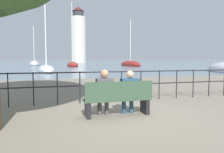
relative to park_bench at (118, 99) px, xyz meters
name	(u,v)px	position (x,y,z in m)	size (l,w,h in m)	color
ground_plane	(117,115)	(0.00, 0.06, -0.43)	(1000.00, 1000.00, 0.00)	gray
harbor_water	(52,61)	(0.00, 161.05, -0.43)	(600.00, 300.00, 0.01)	slate
park_bench	(118,99)	(0.00, 0.00, 0.00)	(1.74, 0.45, 0.90)	#334C38
seated_person_left	(104,91)	(-0.34, 0.08, 0.23)	(0.42, 0.35, 1.19)	#4C4C51
seated_person_right	(130,90)	(0.34, 0.08, 0.21)	(0.48, 0.35, 1.16)	navy
promenade_railing	(101,82)	(0.00, 1.88, 0.26)	(14.40, 0.04, 1.05)	black
sailboat_0	(73,65)	(2.63, 38.45, -0.09)	(2.12, 6.98, 12.92)	maroon
sailboat_1	(130,64)	(14.49, 37.68, -0.08)	(2.85, 8.55, 10.15)	maroon
sailboat_3	(46,70)	(-2.06, 20.22, -0.14)	(2.31, 6.90, 9.29)	white
sailboat_4	(34,64)	(-5.07, 46.95, -0.09)	(2.76, 7.85, 9.31)	silver
harbor_lighthouse	(78,37)	(9.47, 83.33, 9.88)	(6.00, 6.00, 22.17)	beige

